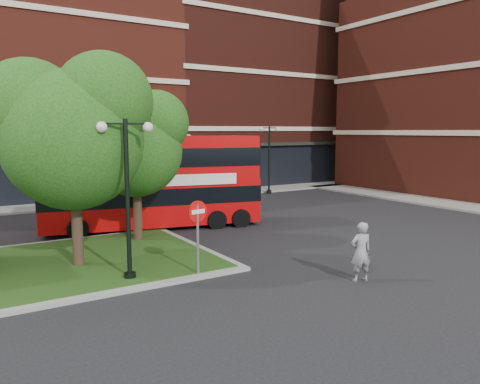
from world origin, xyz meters
TOP-DOWN VIEW (x-y plane):
  - ground at (0.00, 0.00)m, footprint 120.00×120.00m
  - pavement_far at (0.00, 16.50)m, footprint 44.00×3.00m
  - terrace_far_right at (14.00, 24.00)m, footprint 18.00×12.00m
  - traffic_island at (-8.00, 3.00)m, footprint 12.60×7.60m
  - tree_island_west at (-6.60, 2.58)m, footprint 5.40×4.71m
  - tree_island_east at (-3.58, 5.06)m, footprint 4.46×3.90m
  - lamp_island at (-5.50, 0.20)m, footprint 1.72×0.36m
  - lamp_far_left at (2.00, 14.50)m, footprint 1.72×0.36m
  - lamp_far_right at (10.00, 14.50)m, footprint 1.72×0.36m
  - bus at (-1.84, 7.45)m, footprint 10.38×4.48m
  - woman at (0.61, -3.50)m, footprint 0.78×0.62m
  - car_silver at (-0.42, 16.00)m, footprint 3.91×1.92m
  - car_white at (6.59, 16.00)m, footprint 4.03×1.50m
  - no_entry_sign at (-3.50, -0.50)m, footprint 0.68×0.16m

SIDE VIEW (x-z plane):
  - ground at x=0.00m, z-range 0.00..0.00m
  - pavement_far at x=0.00m, z-range 0.00..0.12m
  - traffic_island at x=-8.00m, z-range -0.01..0.14m
  - car_silver at x=-0.42m, z-range 0.00..1.28m
  - car_white at x=6.59m, z-range 0.00..1.32m
  - woman at x=0.61m, z-range 0.00..1.86m
  - no_entry_sign at x=-3.50m, z-range 0.53..3.00m
  - bus at x=-1.84m, z-range 0.60..4.47m
  - lamp_island at x=-5.50m, z-range 0.33..5.33m
  - lamp_far_left at x=2.00m, z-range 0.33..5.33m
  - lamp_far_right at x=10.00m, z-range 0.33..5.33m
  - tree_island_east at x=-3.58m, z-range 1.10..7.39m
  - tree_island_west at x=-6.60m, z-range 1.19..8.40m
  - terrace_far_right at x=14.00m, z-range 0.00..16.00m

